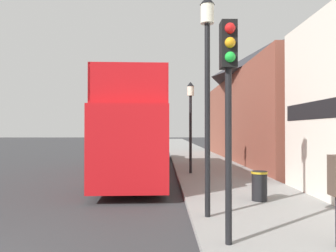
% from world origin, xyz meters
% --- Properties ---
extents(ground_plane, '(144.00, 144.00, 0.00)m').
position_xyz_m(ground_plane, '(0.00, 21.00, 0.00)').
color(ground_plane, '#333335').
extents(sidewalk, '(3.97, 108.00, 0.14)m').
position_xyz_m(sidewalk, '(6.86, 18.00, 0.07)').
color(sidewalk, gray).
rests_on(sidewalk, ground_plane).
extents(brick_terrace_rear, '(6.00, 18.75, 8.34)m').
position_xyz_m(brick_terrace_rear, '(11.85, 18.20, 4.17)').
color(brick_terrace_rear, brown).
rests_on(brick_terrace_rear, ground_plane).
extents(tour_bus, '(2.81, 11.29, 4.27)m').
position_xyz_m(tour_bus, '(2.99, 10.73, 1.92)').
color(tour_bus, red).
rests_on(tour_bus, ground_plane).
extents(parked_car_ahead_of_bus, '(1.88, 4.59, 1.48)m').
position_xyz_m(parked_car_ahead_of_bus, '(3.76, 19.25, 0.69)').
color(parked_car_ahead_of_bus, silver).
rests_on(parked_car_ahead_of_bus, ground_plane).
extents(traffic_signal, '(0.28, 0.42, 4.02)m').
position_xyz_m(traffic_signal, '(5.38, 1.30, 3.07)').
color(traffic_signal, black).
rests_on(traffic_signal, sidewalk).
extents(lamp_post_nearest, '(0.35, 0.35, 5.27)m').
position_xyz_m(lamp_post_nearest, '(5.26, 3.20, 3.72)').
color(lamp_post_nearest, black).
rests_on(lamp_post_nearest, sidewalk).
extents(lamp_post_second, '(0.35, 0.35, 4.36)m').
position_xyz_m(lamp_post_second, '(5.54, 11.05, 3.17)').
color(lamp_post_second, black).
rests_on(lamp_post_second, sidewalk).
extents(litter_bin, '(0.48, 0.48, 0.86)m').
position_xyz_m(litter_bin, '(7.01, 4.92, 0.60)').
color(litter_bin, black).
rests_on(litter_bin, sidewalk).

